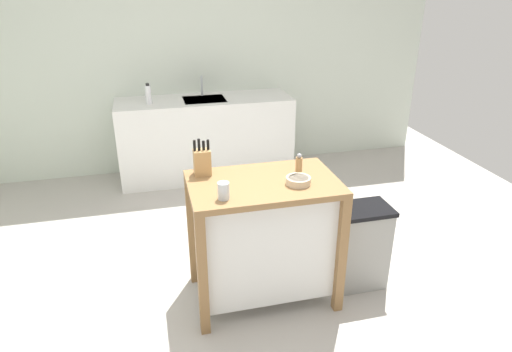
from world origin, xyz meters
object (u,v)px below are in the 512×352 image
object	(u,v)px
kitchen_island	(263,234)
bottle_spray_cleaner	(148,94)
drinking_cup	(224,191)
knife_block	(202,161)
bowl_ceramic_wide	(298,180)
trash_bin	(361,246)
sink_faucet	(202,86)
pepper_grinder	(299,165)

from	to	relation	value
kitchen_island	bottle_spray_cleaner	xyz separation A→B (m)	(-0.65, 2.14, 0.49)
kitchen_island	drinking_cup	distance (m)	0.56
knife_block	bowl_ceramic_wide	world-z (taller)	knife_block
bowl_ceramic_wide	trash_bin	distance (m)	0.80
drinking_cup	bottle_spray_cleaner	distance (m)	2.35
kitchen_island	bowl_ceramic_wide	bearing A→B (deg)	-25.09
drinking_cup	trash_bin	world-z (taller)	drinking_cup
bowl_ceramic_wide	bottle_spray_cleaner	distance (m)	2.39
kitchen_island	bowl_ceramic_wide	world-z (taller)	bowl_ceramic_wide
knife_block	sink_faucet	size ratio (longest dim) A/B	1.13
kitchen_island	knife_block	distance (m)	0.64
drinking_cup	trash_bin	bearing A→B (deg)	8.16
pepper_grinder	trash_bin	size ratio (longest dim) A/B	0.25
drinking_cup	sink_faucet	size ratio (longest dim) A/B	0.48
pepper_grinder	sink_faucet	size ratio (longest dim) A/B	0.71
knife_block	pepper_grinder	size ratio (longest dim) A/B	1.59
bowl_ceramic_wide	bottle_spray_cleaner	bearing A→B (deg)	110.86
kitchen_island	trash_bin	bearing A→B (deg)	-3.06
sink_faucet	bottle_spray_cleaner	bearing A→B (deg)	-160.07
trash_bin	bottle_spray_cleaner	bearing A→B (deg)	122.22
bowl_ceramic_wide	sink_faucet	xyz separation A→B (m)	(-0.27, 2.44, 0.08)
trash_bin	sink_faucet	xyz separation A→B (m)	(-0.80, 2.39, 0.68)
knife_block	sink_faucet	world-z (taller)	knife_block
kitchen_island	sink_faucet	bearing A→B (deg)	91.78
pepper_grinder	trash_bin	xyz separation A→B (m)	(0.48, -0.07, -0.65)
trash_bin	sink_faucet	world-z (taller)	sink_faucet
kitchen_island	pepper_grinder	size ratio (longest dim) A/B	6.20
trash_bin	sink_faucet	bearing A→B (deg)	108.44
bowl_ceramic_wide	drinking_cup	size ratio (longest dim) A/B	1.49
pepper_grinder	sink_faucet	world-z (taller)	sink_faucet
bowl_ceramic_wide	trash_bin	world-z (taller)	bowl_ceramic_wide
bowl_ceramic_wide	pepper_grinder	size ratio (longest dim) A/B	1.01
sink_faucet	kitchen_island	bearing A→B (deg)	-88.22
knife_block	bowl_ceramic_wide	distance (m)	0.64
bowl_ceramic_wide	drinking_cup	distance (m)	0.50
knife_block	bowl_ceramic_wide	bearing A→B (deg)	-27.96
bowl_ceramic_wide	sink_faucet	distance (m)	2.46
bowl_ceramic_wide	trash_bin	bearing A→B (deg)	6.10
pepper_grinder	drinking_cup	bearing A→B (deg)	-158.25
kitchen_island	sink_faucet	size ratio (longest dim) A/B	4.39
trash_bin	bottle_spray_cleaner	distance (m)	2.66
kitchen_island	knife_block	size ratio (longest dim) A/B	3.90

